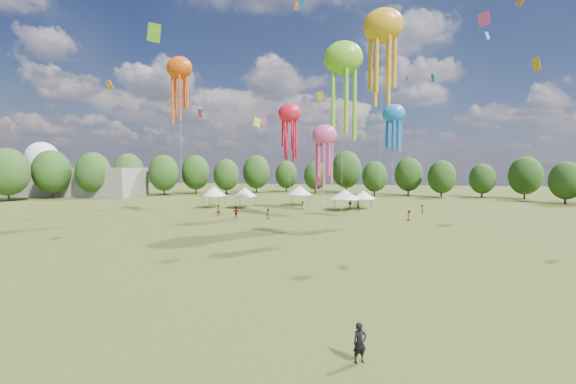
# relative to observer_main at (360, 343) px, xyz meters

# --- Properties ---
(ground) EXTENTS (300.00, 300.00, 0.00)m
(ground) POSITION_rel_observer_main_xyz_m (-7.51, 1.79, -0.86)
(ground) COLOR #384416
(ground) RESTS_ON ground
(observer_main) EXTENTS (0.74, 0.65, 1.71)m
(observer_main) POSITION_rel_observer_main_xyz_m (0.00, 0.00, 0.00)
(observer_main) COLOR black
(observer_main) RESTS_ON ground
(spectator_near) EXTENTS (1.01, 0.91, 1.72)m
(spectator_near) POSITION_rel_observer_main_xyz_m (-13.57, 39.21, 0.00)
(spectator_near) COLOR gray
(spectator_near) RESTS_ON ground
(spectators_far) EXTENTS (35.29, 18.70, 1.87)m
(spectators_far) POSITION_rel_observer_main_xyz_m (-3.19, 49.93, 0.02)
(spectators_far) COLOR gray
(spectators_far) RESTS_ON ground
(festival_tents) EXTENTS (34.73, 12.59, 4.38)m
(festival_tents) POSITION_rel_observer_main_xyz_m (-12.49, 55.91, 2.26)
(festival_tents) COLOR #47474C
(festival_tents) RESTS_ON ground
(show_kites) EXTENTS (36.46, 22.36, 32.60)m
(show_kites) POSITION_rel_observer_main_xyz_m (-3.30, 39.83, 21.13)
(show_kites) COLOR red
(show_kites) RESTS_ON ground
(small_kites) EXTENTS (76.81, 62.35, 43.53)m
(small_kites) POSITION_rel_observer_main_xyz_m (-5.94, 45.46, 28.97)
(small_kites) COLOR red
(small_kites) RESTS_ON ground
(treeline) EXTENTS (201.57, 95.24, 13.43)m
(treeline) POSITION_rel_observer_main_xyz_m (-11.38, 64.30, 5.69)
(treeline) COLOR #38281C
(treeline) RESTS_ON ground
(hangar) EXTENTS (40.00, 12.00, 8.00)m
(hangar) POSITION_rel_observer_main_xyz_m (-79.51, 73.79, 3.14)
(hangar) COLOR gray
(hangar) RESTS_ON ground
(radome) EXTENTS (9.00, 9.00, 16.00)m
(radome) POSITION_rel_observer_main_xyz_m (-95.51, 79.79, 9.13)
(radome) COLOR white
(radome) RESTS_ON ground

